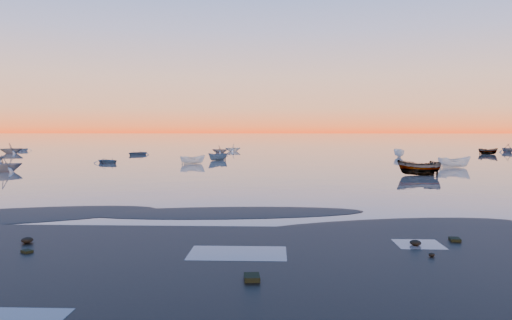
# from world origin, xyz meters

# --- Properties ---
(ground) EXTENTS (600.00, 600.00, 0.00)m
(ground) POSITION_xyz_m (0.00, 100.00, 0.00)
(ground) COLOR #665A55
(ground) RESTS_ON ground
(mud_lobes) EXTENTS (140.00, 6.00, 0.07)m
(mud_lobes) POSITION_xyz_m (0.00, -1.00, 0.01)
(mud_lobes) COLOR black
(mud_lobes) RESTS_ON ground
(moored_fleet) EXTENTS (124.00, 58.00, 1.20)m
(moored_fleet) POSITION_xyz_m (0.00, 53.00, 0.00)
(moored_fleet) COLOR white
(moored_fleet) RESTS_ON ground
(boat_near_left) EXTENTS (4.39, 4.25, 1.08)m
(boat_near_left) POSITION_xyz_m (-23.89, 41.23, 0.00)
(boat_near_left) COLOR #3C5872
(boat_near_left) RESTS_ON ground
(boat_near_center) EXTENTS (1.91, 4.16, 1.42)m
(boat_near_center) POSITION_xyz_m (22.21, 35.69, 0.00)
(boat_near_center) COLOR white
(boat_near_center) RESTS_ON ground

